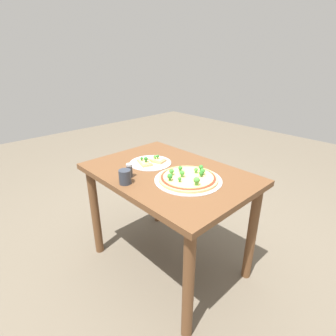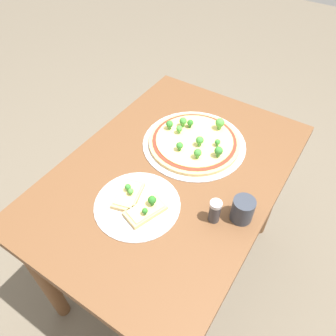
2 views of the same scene
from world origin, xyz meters
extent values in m
plane|color=brown|center=(0.00, 0.00, 0.00)|extent=(8.00, 8.00, 0.00)
cube|color=brown|center=(0.00, 0.00, 0.72)|extent=(1.04, 0.73, 0.04)
cylinder|color=brown|center=(0.46, -0.30, 0.35)|extent=(0.06, 0.06, 0.70)
cylinder|color=brown|center=(-0.46, 0.30, 0.35)|extent=(0.06, 0.06, 0.70)
cylinder|color=brown|center=(0.46, 0.30, 0.35)|extent=(0.06, 0.06, 0.70)
cylinder|color=#B7B7BC|center=(0.17, 0.00, 0.74)|extent=(0.40, 0.40, 0.00)
cylinder|color=tan|center=(0.17, 0.00, 0.75)|extent=(0.35, 0.35, 0.01)
cylinder|color=#A82D1E|center=(0.17, 0.00, 0.75)|extent=(0.32, 0.32, 0.00)
cylinder|color=#EACC75|center=(0.17, 0.00, 0.76)|extent=(0.30, 0.30, 0.00)
sphere|color=#3D8933|center=(0.09, -0.06, 0.78)|extent=(0.03, 0.03, 0.03)
cylinder|color=#488E3A|center=(0.09, -0.06, 0.77)|extent=(0.01, 0.01, 0.01)
sphere|color=#3D8933|center=(0.15, -0.03, 0.79)|extent=(0.03, 0.03, 0.03)
cylinder|color=#488E3A|center=(0.15, -0.03, 0.77)|extent=(0.01, 0.01, 0.01)
sphere|color=#3D8933|center=(0.21, 0.08, 0.79)|extent=(0.03, 0.03, 0.03)
cylinder|color=#488E3A|center=(0.21, 0.08, 0.77)|extent=(0.01, 0.01, 0.01)
sphere|color=#479338|center=(0.27, -0.05, 0.79)|extent=(0.04, 0.04, 0.04)
cylinder|color=#51973E|center=(0.27, -0.05, 0.77)|extent=(0.02, 0.02, 0.02)
sphere|color=#479338|center=(0.17, 0.07, 0.78)|extent=(0.02, 0.02, 0.02)
cylinder|color=#51973E|center=(0.17, 0.07, 0.76)|extent=(0.01, 0.01, 0.01)
sphere|color=#337A2D|center=(0.09, 0.02, 0.78)|extent=(0.03, 0.03, 0.03)
cylinder|color=#3F8136|center=(0.09, 0.02, 0.77)|extent=(0.01, 0.01, 0.01)
sphere|color=#337A2D|center=(0.18, -0.09, 0.78)|extent=(0.02, 0.02, 0.02)
cylinder|color=#3F8136|center=(0.18, -0.09, 0.76)|extent=(0.01, 0.01, 0.01)
sphere|color=#286B23|center=(0.22, 0.05, 0.78)|extent=(0.02, 0.02, 0.02)
cylinder|color=#37742D|center=(0.22, 0.05, 0.76)|extent=(0.01, 0.01, 0.01)
sphere|color=#337A2D|center=(0.13, -0.12, 0.79)|extent=(0.03, 0.03, 0.03)
cylinder|color=#3F8136|center=(0.13, -0.12, 0.77)|extent=(0.01, 0.01, 0.01)
sphere|color=#337A2D|center=(0.17, 0.11, 0.78)|extent=(0.03, 0.03, 0.03)
cylinder|color=#3F8136|center=(0.17, 0.11, 0.77)|extent=(0.01, 0.01, 0.01)
cylinder|color=#B7B7BC|center=(-0.19, 0.01, 0.74)|extent=(0.28, 0.28, 0.00)
cube|color=tan|center=(-0.20, -0.03, 0.75)|extent=(0.14, 0.11, 0.02)
cube|color=#EACC75|center=(-0.20, -0.03, 0.76)|extent=(0.12, 0.09, 0.00)
sphere|color=#286B23|center=(-0.22, -0.04, 0.78)|extent=(0.02, 0.02, 0.02)
cylinder|color=#37742D|center=(-0.22, -0.04, 0.76)|extent=(0.01, 0.01, 0.01)
sphere|color=#286B23|center=(-0.17, -0.04, 0.78)|extent=(0.03, 0.03, 0.03)
cylinder|color=#37742D|center=(-0.17, -0.04, 0.77)|extent=(0.01, 0.01, 0.01)
cube|color=tan|center=(-0.18, 0.05, 0.75)|extent=(0.14, 0.11, 0.02)
cube|color=#EACC75|center=(-0.18, 0.05, 0.76)|extent=(0.12, 0.09, 0.00)
sphere|color=#479338|center=(-0.18, 0.04, 0.78)|extent=(0.02, 0.02, 0.02)
cylinder|color=#51973E|center=(-0.18, 0.04, 0.76)|extent=(0.01, 0.01, 0.01)
sphere|color=#337A2D|center=(-0.17, 0.06, 0.78)|extent=(0.02, 0.02, 0.02)
cylinder|color=#3F8136|center=(-0.17, 0.06, 0.76)|extent=(0.01, 0.01, 0.01)
cylinder|color=#2D333D|center=(-0.05, -0.29, 0.78)|extent=(0.07, 0.07, 0.08)
cylinder|color=#333338|center=(-0.10, -0.22, 0.77)|extent=(0.04, 0.04, 0.07)
cylinder|color=#B2B2B7|center=(-0.10, -0.22, 0.81)|extent=(0.04, 0.04, 0.01)
camera|label=1|loc=(1.09, -1.04, 1.41)|focal=28.00mm
camera|label=2|loc=(-0.67, -0.42, 1.60)|focal=35.00mm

